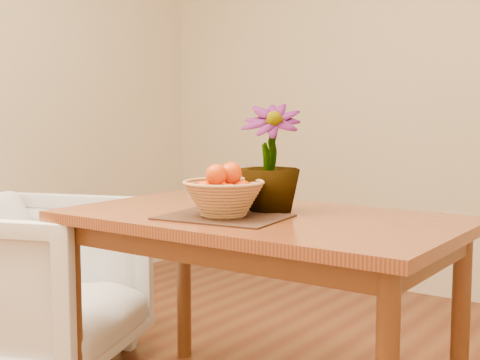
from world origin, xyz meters
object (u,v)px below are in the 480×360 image
Objects in this scene: potted_plant at (270,158)px; armchair at (35,276)px; table at (259,239)px; wicker_basket at (224,200)px.

potted_plant is 1.20m from armchair.
table is 0.21m from wicker_basket.
wicker_basket is 0.25m from potted_plant.
table is 1.10m from armchair.
armchair is (-1.00, -0.02, -0.41)m from wicker_basket.
armchair reaches higher than table.
armchair is at bearing 165.77° from potted_plant.
wicker_basket reaches higher than armchair.
potted_plant is at bearing 92.23° from table.
armchair is (-1.06, -0.15, -0.26)m from table.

